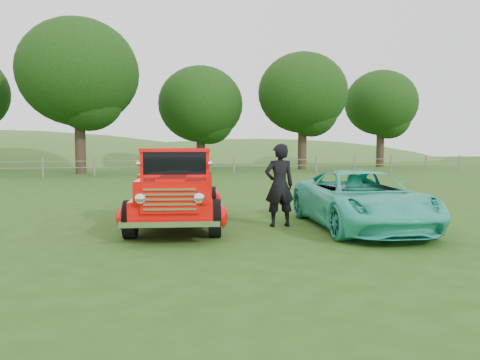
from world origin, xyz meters
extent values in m
plane|color=#264712|center=(0.00, 0.00, 0.00)|extent=(140.00, 140.00, 0.00)
ellipsoid|color=#396726|center=(20.00, 62.00, -3.85)|extent=(72.00, 52.00, 14.00)
cube|color=#6B645A|center=(0.00, 22.00, 0.55)|extent=(48.00, 0.04, 0.04)
cube|color=#6B645A|center=(0.00, 22.00, 0.95)|extent=(48.00, 0.04, 0.04)
cylinder|color=black|center=(-4.00, 25.00, 2.42)|extent=(0.70, 0.70, 4.84)
ellipsoid|color=black|center=(-4.00, 25.00, 6.82)|extent=(8.00, 8.00, 7.20)
cylinder|color=black|center=(5.00, 29.00, 1.87)|extent=(0.70, 0.70, 3.74)
ellipsoid|color=black|center=(5.00, 29.00, 5.27)|extent=(6.80, 6.80, 6.12)
cylinder|color=black|center=(13.00, 27.00, 2.20)|extent=(0.70, 0.70, 4.40)
ellipsoid|color=black|center=(13.00, 27.00, 6.20)|extent=(7.20, 7.20, 6.48)
cylinder|color=black|center=(22.00, 30.00, 2.09)|extent=(0.70, 0.70, 4.18)
ellipsoid|color=black|center=(22.00, 30.00, 5.89)|extent=(6.60, 6.60, 5.94)
cylinder|color=black|center=(-1.48, 0.89, 0.38)|extent=(0.37, 0.79, 0.76)
cylinder|color=black|center=(0.15, 0.59, 0.38)|extent=(0.37, 0.79, 0.76)
cylinder|color=black|center=(-0.93, 3.94, 0.38)|extent=(0.37, 0.79, 0.76)
cylinder|color=black|center=(0.70, 3.64, 0.38)|extent=(0.37, 0.79, 0.76)
cube|color=red|center=(-0.39, 2.27, 0.58)|extent=(2.35, 4.81, 0.44)
ellipsoid|color=red|center=(-1.55, 0.90, 0.42)|extent=(0.54, 0.81, 0.54)
ellipsoid|color=red|center=(0.22, 0.58, 0.42)|extent=(0.54, 0.81, 0.54)
ellipsoid|color=red|center=(-1.00, 3.95, 0.42)|extent=(0.54, 0.81, 0.54)
ellipsoid|color=red|center=(0.77, 3.63, 0.42)|extent=(0.54, 0.81, 0.54)
cube|color=red|center=(-0.66, 0.74, 0.97)|extent=(1.59, 1.81, 0.42)
cube|color=red|center=(-0.41, 2.17, 0.99)|extent=(1.81, 1.61, 0.44)
cube|color=black|center=(-0.41, 2.17, 1.46)|extent=(1.62, 1.36, 0.50)
cube|color=red|center=(-0.41, 2.17, 1.74)|extent=(1.71, 1.47, 0.08)
cube|color=red|center=(-0.15, 3.59, 0.95)|extent=(1.50, 2.13, 0.45)
cube|color=white|center=(-0.81, -0.06, 0.85)|extent=(1.06, 0.29, 0.50)
cube|color=white|center=(-0.82, -0.16, 0.42)|extent=(1.79, 0.42, 0.10)
cube|color=white|center=(0.04, 4.65, 0.42)|extent=(1.70, 0.40, 0.10)
imported|color=#30C1A2|center=(3.52, 0.79, 0.64)|extent=(2.74, 4.87, 1.28)
imported|color=black|center=(1.83, 1.45, 0.94)|extent=(0.70, 0.47, 1.88)
camera|label=1|loc=(-1.75, -8.49, 1.80)|focal=35.00mm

